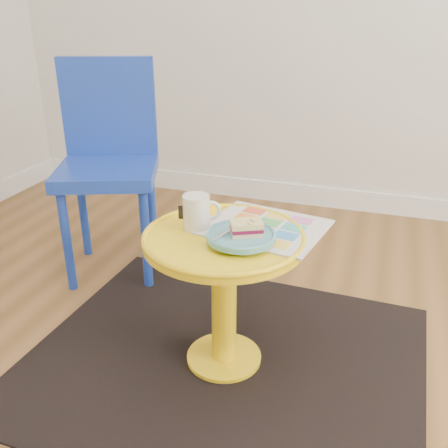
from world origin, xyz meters
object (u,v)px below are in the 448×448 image
(side_table, at_px, (224,274))
(plate, at_px, (241,237))
(mug, at_px, (197,211))
(newspaper, at_px, (265,227))
(chair, at_px, (109,154))

(side_table, distance_m, plate, 0.17)
(side_table, distance_m, mug, 0.22)
(side_table, height_order, mug, mug)
(side_table, xyz_separation_m, plate, (0.06, -0.03, 0.15))
(newspaper, distance_m, plate, 0.13)
(mug, bearing_deg, chair, 119.62)
(plate, bearing_deg, side_table, 154.27)
(side_table, xyz_separation_m, mug, (-0.10, 0.03, 0.19))
(newspaper, relative_size, plate, 1.75)
(newspaper, xyz_separation_m, plate, (-0.04, -0.13, 0.02))
(side_table, bearing_deg, plate, -25.73)
(plate, bearing_deg, newspaper, 71.22)
(chair, height_order, plate, chair)
(side_table, relative_size, plate, 2.43)
(side_table, distance_m, chair, 0.89)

